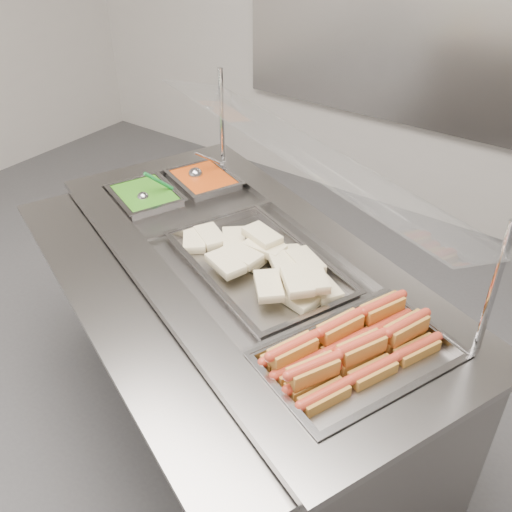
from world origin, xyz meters
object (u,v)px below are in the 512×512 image
Objects in this scene: pan_wraps at (257,268)px; sneeze_guard at (301,151)px; steam_counter at (250,344)px; serving_spoon at (146,195)px; pan_hotdogs at (357,367)px; ladle at (197,174)px.

sneeze_guard is at bearing 83.09° from pan_wraps.
steam_counter is 12.42× the size of serving_spoon.
pan_hotdogs is 0.82× the size of pan_wraps.
pan_wraps reaches higher than steam_counter.
sneeze_guard is 0.73m from serving_spoon.
pan_wraps is at bearing -9.74° from serving_spoon.
sneeze_guard is at bearing -14.94° from ladle.
pan_wraps is at bearing -96.91° from sneeze_guard.
serving_spoon is at bearing 164.63° from pan_hotdogs.
sneeze_guard is 0.71m from pan_hotdogs.
serving_spoon is at bearing 170.26° from pan_wraps.
pan_hotdogs is 3.47× the size of ladle.
pan_wraps is 4.24× the size of ladle.
pan_hotdogs and pan_wraps have the same top height.
steam_counter is 3.22× the size of pan_hotdogs.
ladle reaches higher than pan_wraps.
serving_spoon is (-0.62, 0.11, 0.03)m from pan_wraps.
pan_hotdogs is (0.45, -0.40, -0.37)m from sneeze_guard.
steam_counter is 11.17× the size of ladle.
steam_counter is at bearing -112.25° from sneeze_guard.
steam_counter is 0.77m from sneeze_guard.
ladle reaches higher than steam_counter.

